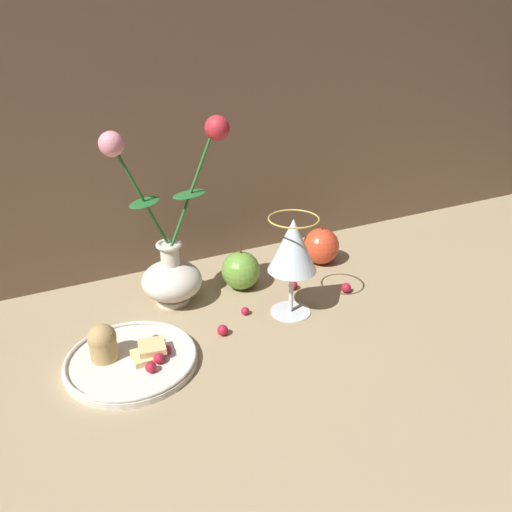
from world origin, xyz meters
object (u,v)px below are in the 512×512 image
(plate_with_pastries, at_px, (128,357))
(apple_beside_vase, at_px, (321,246))
(apple_near_glass, at_px, (241,270))
(wine_glass, at_px, (293,248))
(vase, at_px, (171,261))

(plate_with_pastries, relative_size, apple_beside_vase, 2.24)
(apple_near_glass, bearing_deg, plate_with_pastries, -151.20)
(plate_with_pastries, relative_size, wine_glass, 1.11)
(wine_glass, bearing_deg, apple_near_glass, 108.52)
(apple_beside_vase, bearing_deg, plate_with_pastries, -160.16)
(vase, xyz_separation_m, wine_glass, (0.18, -0.13, 0.04))
(vase, xyz_separation_m, apple_near_glass, (0.14, -0.01, -0.05))
(vase, bearing_deg, plate_with_pastries, -129.69)
(plate_with_pastries, bearing_deg, apple_beside_vase, 19.84)
(plate_with_pastries, distance_m, apple_near_glass, 0.30)
(vase, distance_m, apple_beside_vase, 0.34)
(apple_beside_vase, bearing_deg, apple_near_glass, -173.22)
(vase, xyz_separation_m, apple_beside_vase, (0.34, 0.02, -0.05))
(vase, distance_m, wine_glass, 0.22)
(plate_with_pastries, height_order, apple_near_glass, apple_near_glass)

